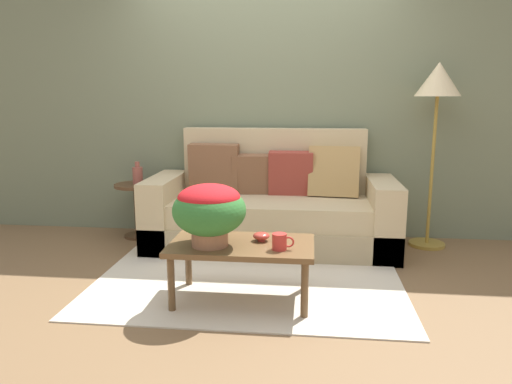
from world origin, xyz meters
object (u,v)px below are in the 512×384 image
Objects in this scene: couch at (272,210)px; potted_plant at (209,209)px; coffee_table at (242,250)px; side_table at (136,200)px; table_vase at (138,175)px; snack_bowl at (261,236)px; floor_lamp at (438,93)px; coffee_mug at (280,242)px.

couch is 4.67× the size of potted_plant.
coffee_table is at bearing -94.54° from couch.
side_table is 0.25m from table_vase.
snack_bowl is 1.89m from table_vase.
side_table is 1.88m from snack_bowl.
potted_plant is at bearing -158.91° from coffee_table.
side_table is at bearing 135.82° from snack_bowl.
floor_lamp is 2.16m from snack_bowl.
coffee_mug is at bearing -130.10° from floor_lamp.
coffee_table is 2.32m from floor_lamp.
snack_bowl is at bearing -88.78° from couch.
coffee_mug is 1.25× the size of snack_bowl.
floor_lamp is at bearing 42.38° from coffee_table.
coffee_mug reaches higher than snack_bowl.
couch is 1.78m from floor_lamp.
couch reaches higher than snack_bowl.
potted_plant reaches higher than table_vase.
side_table is at bearing -139.12° from table_vase.
floor_lamp is at bearing 43.55° from snack_bowl.
couch reaches higher than coffee_mug.
couch is 1.33m from side_table.
floor_lamp is 7.71× the size of table_vase.
floor_lamp is 2.18m from coffee_mug.
coffee_table is 1.80× the size of side_table.
couch is 1.34m from table_vase.
table_vase reaches higher than coffee_table.
potted_plant reaches higher than coffee_table.
coffee_mug is 2.11m from table_vase.
table_vase is at bearing 134.34° from coffee_mug.
coffee_table is 2.01× the size of potted_plant.
snack_bowl is (1.35, -1.31, 0.07)m from side_table.
couch reaches higher than table_vase.
floor_lamp is 2.84m from table_vase.
couch is 19.66× the size of snack_bowl.
coffee_mug is at bearing -23.07° from coffee_table.
side_table is 2.10m from coffee_mug.
potted_plant is at bearing -157.02° from snack_bowl.
coffee_mug is at bearing -44.96° from side_table.
side_table is 4.70× the size of snack_bowl.
snack_bowl reaches higher than coffee_table.
potted_plant is (-1.73, -1.47, -0.74)m from floor_lamp.
coffee_table is 6.76× the size of coffee_mug.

